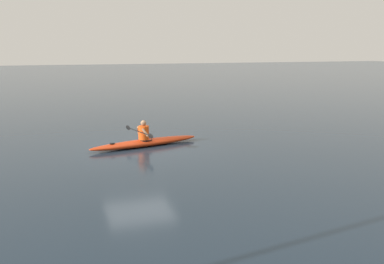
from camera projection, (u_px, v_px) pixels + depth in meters
ground_plane at (138, 149)px, 16.15m from camera, size 160.00×160.00×0.00m
kayak at (145, 143)px, 16.51m from camera, size 4.45×1.64×0.27m
kayaker at (143, 132)px, 16.39m from camera, size 0.69×2.27×0.73m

